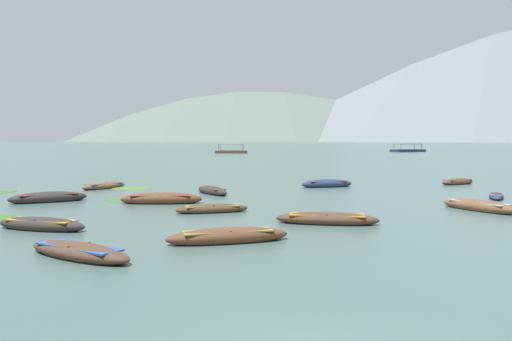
# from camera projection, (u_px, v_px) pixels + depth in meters

# --- Properties ---
(ground_plane) EXTENTS (6000.00, 6000.00, 0.00)m
(ground_plane) POSITION_uv_depth(u_px,v_px,m) (202.00, 141.00, 1496.63)
(ground_plane) COLOR #425B56
(mountain_1) EXTENTS (1533.15, 1533.15, 401.94)m
(mountain_1) POSITION_uv_depth(u_px,v_px,m) (36.00, 85.00, 1834.26)
(mountain_1) COLOR slate
(mountain_1) RESTS_ON ground
(mountain_2) EXTENTS (1220.66, 1220.66, 432.07)m
(mountain_2) POSITION_uv_depth(u_px,v_px,m) (257.00, 66.00, 1461.68)
(mountain_2) COLOR slate
(mountain_2) RESTS_ON ground
(mountain_3) EXTENTS (1872.94, 1872.94, 604.95)m
(mountain_3) POSITION_uv_depth(u_px,v_px,m) (503.00, 41.00, 1536.52)
(mountain_3) COLOR slate
(mountain_3) RESTS_ON ground
(rowboat_0) EXTENTS (4.35, 1.86, 0.62)m
(rowboat_0) POSITION_uv_depth(u_px,v_px,m) (228.00, 236.00, 17.20)
(rowboat_0) COLOR brown
(rowboat_0) RESTS_ON ground
(rowboat_1) EXTENTS (2.62, 4.32, 0.66)m
(rowboat_1) POSITION_uv_depth(u_px,v_px,m) (479.00, 206.00, 24.96)
(rowboat_1) COLOR brown
(rowboat_1) RESTS_ON ground
(rowboat_2) EXTENTS (4.07, 1.93, 0.72)m
(rowboat_2) POSITION_uv_depth(u_px,v_px,m) (327.00, 184.00, 37.47)
(rowboat_2) COLOR navy
(rowboat_2) RESTS_ON ground
(rowboat_3) EXTENTS (3.47, 2.35, 0.59)m
(rowboat_3) POSITION_uv_depth(u_px,v_px,m) (458.00, 182.00, 39.75)
(rowboat_3) COLOR brown
(rowboat_3) RESTS_ON ground
(rowboat_4) EXTENTS (3.25, 3.63, 0.58)m
(rowboat_4) POSITION_uv_depth(u_px,v_px,m) (104.00, 186.00, 36.26)
(rowboat_4) COLOR brown
(rowboat_4) RESTS_ON ground
(rowboat_5) EXTENTS (4.52, 1.66, 0.74)m
(rowboat_5) POSITION_uv_depth(u_px,v_px,m) (161.00, 199.00, 27.82)
(rowboat_5) COLOR brown
(rowboat_5) RESTS_ON ground
(rowboat_6) EXTENTS (2.43, 3.97, 0.61)m
(rowboat_6) POSITION_uv_depth(u_px,v_px,m) (212.00, 191.00, 32.73)
(rowboat_6) COLOR #2D2826
(rowboat_6) RESTS_ON ground
(rowboat_7) EXTENTS (3.92, 3.51, 0.52)m
(rowboat_7) POSITION_uv_depth(u_px,v_px,m) (79.00, 252.00, 14.98)
(rowboat_7) COLOR #4C3323
(rowboat_7) RESTS_ON ground
(rowboat_8) EXTENTS (4.42, 2.36, 0.60)m
(rowboat_8) POSITION_uv_depth(u_px,v_px,m) (327.00, 219.00, 21.01)
(rowboat_8) COLOR #4C3323
(rowboat_8) RESTS_ON ground
(rowboat_9) EXTENTS (3.64, 1.68, 0.50)m
(rowboat_9) POSITION_uv_depth(u_px,v_px,m) (212.00, 209.00, 24.31)
(rowboat_9) COLOR #4C3323
(rowboat_9) RESTS_ON ground
(rowboat_10) EXTENTS (4.30, 2.86, 0.72)m
(rowboat_10) POSITION_uv_depth(u_px,v_px,m) (48.00, 198.00, 28.41)
(rowboat_10) COLOR #2D2826
(rowboat_10) RESTS_ON ground
(rowboat_12) EXTENTS (2.31, 3.18, 0.38)m
(rowboat_12) POSITION_uv_depth(u_px,v_px,m) (496.00, 196.00, 30.28)
(rowboat_12) COLOR navy
(rowboat_12) RESTS_ON ground
(rowboat_13) EXTENTS (3.99, 2.57, 0.60)m
(rowboat_13) POSITION_uv_depth(u_px,v_px,m) (41.00, 225.00, 19.63)
(rowboat_13) COLOR #2D2826
(rowboat_13) RESTS_ON ground
(ferry_0) EXTENTS (8.66, 4.60, 2.54)m
(ferry_0) POSITION_uv_depth(u_px,v_px,m) (231.00, 152.00, 134.45)
(ferry_0) COLOR brown
(ferry_0) RESTS_ON ground
(ferry_1) EXTENTS (10.72, 6.88, 2.54)m
(ferry_1) POSITION_uv_depth(u_px,v_px,m) (408.00, 150.00, 150.32)
(ferry_1) COLOR navy
(ferry_1) RESTS_ON ground
(weed_patch_0) EXTENTS (4.02, 3.88, 0.14)m
(weed_patch_0) POSITION_uv_depth(u_px,v_px,m) (132.00, 188.00, 36.49)
(weed_patch_0) COLOR #477033
(weed_patch_0) RESTS_ON ground
(weed_patch_3) EXTENTS (2.62, 2.48, 0.14)m
(weed_patch_3) POSITION_uv_depth(u_px,v_px,m) (120.00, 201.00, 28.81)
(weed_patch_3) COLOR #38662D
(weed_patch_3) RESTS_ON ground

